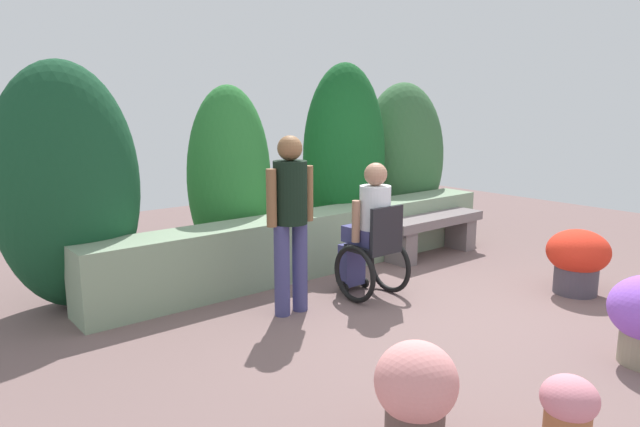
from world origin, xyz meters
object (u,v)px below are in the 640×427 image
(stone_bench, at_px, (433,229))
(flower_pot_small_foreground, at_px, (568,413))
(person_in_wheelchair, at_px, (370,235))
(flower_pot_terracotta_by_wall, at_px, (416,392))
(flower_pot_red_accent, at_px, (578,258))
(person_standing_companion, at_px, (290,213))

(stone_bench, xyz_separation_m, flower_pot_small_foreground, (-2.67, -3.13, -0.07))
(person_in_wheelchair, distance_m, flower_pot_terracotta_by_wall, 2.51)
(flower_pot_red_accent, bearing_deg, flower_pot_small_foreground, -154.24)
(stone_bench, distance_m, flower_pot_red_accent, 1.84)
(flower_pot_terracotta_by_wall, xyz_separation_m, flower_pot_small_foreground, (0.54, -0.59, -0.06))
(person_in_wheelchair, relative_size, flower_pot_terracotta_by_wall, 2.18)
(person_standing_companion, height_order, flower_pot_terracotta_by_wall, person_standing_companion)
(person_standing_companion, xyz_separation_m, flower_pot_red_accent, (2.53, -1.37, -0.56))
(stone_bench, bearing_deg, flower_pot_red_accent, -90.67)
(person_in_wheelchair, bearing_deg, flower_pot_red_accent, -28.61)
(flower_pot_terracotta_by_wall, height_order, flower_pot_red_accent, flower_pot_red_accent)
(flower_pot_terracotta_by_wall, xyz_separation_m, flower_pot_red_accent, (3.21, 0.70, 0.04))
(flower_pot_small_foreground, bearing_deg, stone_bench, 49.53)
(stone_bench, bearing_deg, person_in_wheelchair, -161.21)
(person_in_wheelchair, xyz_separation_m, flower_pot_small_foreground, (-1.01, -2.54, -0.35))
(person_in_wheelchair, bearing_deg, flower_pot_small_foreground, -103.47)
(person_in_wheelchair, relative_size, flower_pot_small_foreground, 2.81)
(flower_pot_red_accent, xyz_separation_m, flower_pot_small_foreground, (-2.67, -1.29, -0.09))
(stone_bench, xyz_separation_m, person_in_wheelchair, (-1.66, -0.59, 0.28))
(person_standing_companion, distance_m, flower_pot_terracotta_by_wall, 2.26)
(flower_pot_terracotta_by_wall, height_order, flower_pot_small_foreground, flower_pot_terracotta_by_wall)
(stone_bench, bearing_deg, flower_pot_terracotta_by_wall, -142.44)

